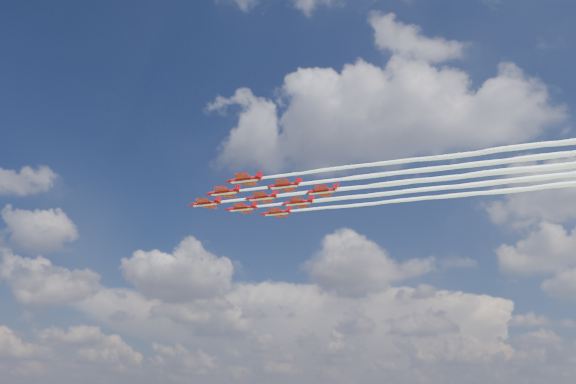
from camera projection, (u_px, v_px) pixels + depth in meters
The scene contains 9 objects.
jet_lead at pixel (407, 182), 151.36m from camera, with size 125.41×11.20×2.68m.
jet_row2_port at pixel (440, 168), 142.68m from camera, with size 125.41×11.20×2.68m.
jet_row2_starb at pixel (442, 188), 155.32m from camera, with size 125.41×11.20×2.68m.
jet_row3_port at pixel (477, 153), 134.00m from camera, with size 125.41×11.20×2.68m.
jet_row3_centre at pixel (476, 175), 146.64m from camera, with size 125.41×11.20×2.68m.
jet_row3_starb at pixel (475, 193), 159.28m from camera, with size 125.41×11.20×2.68m.
jet_row4_port at pixel (514, 160), 137.96m from camera, with size 125.41×11.20×2.68m.
jet_row4_starb at pixel (510, 181), 150.60m from camera, with size 125.41×11.20×2.68m.
jet_tail at pixel (549, 167), 141.91m from camera, with size 125.41×11.20×2.68m.
Camera 1 is at (53.84, -135.90, 30.31)m, focal length 35.00 mm.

